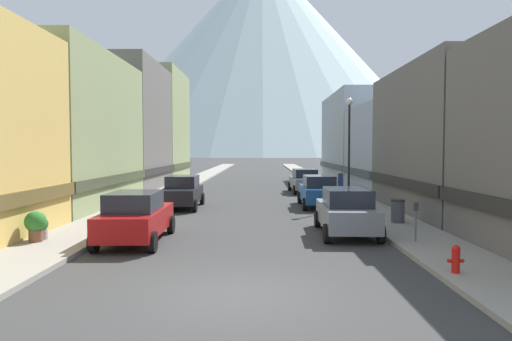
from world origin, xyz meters
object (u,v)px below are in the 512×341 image
car_left_1 (182,192)px  parking_meter_near (416,216)px  car_right_1 (319,191)px  car_right_2 (304,181)px  potted_plant_1 (125,198)px  potted_plant_2 (36,224)px  trash_bin_right (398,211)px  car_right_0 (346,211)px  fire_hydrant_near (456,258)px  streetlamp_right (349,136)px  potted_plant_0 (41,228)px  pedestrian_0 (340,182)px  car_left_0 (136,217)px

car_left_1 → parking_meter_near: size_ratio=3.32×
car_right_1 → car_right_2: size_ratio=0.98×
car_right_1 → potted_plant_1: bearing=-177.8°
parking_meter_near → potted_plant_2: (-12.75, -0.12, -0.28)m
car_left_1 → trash_bin_right: 11.69m
car_right_0 → car_right_1: same height
fire_hydrant_near → streetlamp_right: (-0.10, 13.44, 3.46)m
car_left_1 → car_right_0: size_ratio=1.00×
car_left_1 → fire_hydrant_near: size_ratio=6.28×
car_right_1 → potted_plant_0: car_right_1 is taller
parking_meter_near → pedestrian_0: 17.37m
potted_plant_2 → parking_meter_near: bearing=0.5°
car_right_2 → car_right_1: bearing=-90.0°
potted_plant_0 → potted_plant_1: 9.61m
car_right_2 → parking_meter_near: bearing=-84.0°
car_left_1 → potted_plant_1: size_ratio=5.43×
car_right_1 → trash_bin_right: (2.55, -6.29, -0.26)m
fire_hydrant_near → trash_bin_right: 7.89m
potted_plant_2 → pedestrian_0: (13.25, 17.48, 0.13)m
car_right_0 → parking_meter_near: size_ratio=3.34×
car_left_1 → car_right_0: same height
parking_meter_near → trash_bin_right: (0.60, 4.00, -0.37)m
car_right_2 → potted_plant_1: bearing=-140.9°
fire_hydrant_near → trash_bin_right: trash_bin_right is taller
car_right_1 → pedestrian_0: size_ratio=2.84×
car_left_0 → parking_meter_near: (9.55, -0.50, 0.11)m
car_right_0 → car_right_1: (0.00, 8.32, 0.00)m
car_right_2 → streetlamp_right: streetlamp_right is taller
parking_meter_near → potted_plant_1: parking_meter_near is taller
potted_plant_2 → pedestrian_0: bearing=52.8°
car_right_0 → pedestrian_0: size_ratio=2.86×
car_left_1 → car_right_2: same height
potted_plant_0 → potted_plant_1: potted_plant_1 is taller
car_right_0 → potted_plant_2: bearing=-169.0°
fire_hydrant_near → car_right_0: bearing=105.9°
pedestrian_0 → parking_meter_near: bearing=-91.6°
car_left_0 → potted_plant_2: car_left_0 is taller
car_left_1 → pedestrian_0: size_ratio=2.85×
car_right_2 → trash_bin_right: 14.87m
car_right_1 → trash_bin_right: size_ratio=4.49×
car_left_1 → potted_plant_1: 3.22m
potted_plant_2 → streetlamp_right: 16.05m
pedestrian_0 → potted_plant_2: bearing=-127.2°
car_left_1 → potted_plant_0: (-3.20, -9.55, -0.35)m
car_left_1 → trash_bin_right: bearing=-29.8°
car_left_0 → pedestrian_0: size_ratio=2.86×
car_right_0 → pedestrian_0: car_right_0 is taller
car_left_1 → potted_plant_2: (-3.20, -9.93, -0.16)m
car_left_1 → potted_plant_2: car_left_1 is taller
parking_meter_near → pedestrian_0: bearing=88.4°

